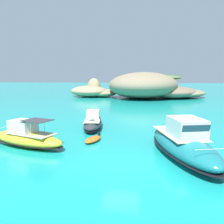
# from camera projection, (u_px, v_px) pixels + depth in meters

# --- Properties ---
(ground_plane) EXTENTS (400.00, 400.00, 0.00)m
(ground_plane) POSITION_uv_depth(u_px,v_px,m) (121.00, 167.00, 16.25)
(ground_plane) COLOR teal
(islet_large) EXTENTS (32.87, 27.90, 7.36)m
(islet_large) POSITION_uv_depth(u_px,v_px,m) (148.00, 87.00, 67.59)
(islet_large) COLOR #84755B
(islet_large) RESTS_ON ground
(islet_small) EXTENTS (18.08, 15.14, 5.58)m
(islet_small) POSITION_uv_depth(u_px,v_px,m) (93.00, 91.00, 71.36)
(islet_small) COLOR #9E8966
(islet_small) RESTS_ON ground
(motorboat_teal) EXTENTS (5.98, 11.09, 3.13)m
(motorboat_teal) POSITION_uv_depth(u_px,v_px,m) (183.00, 143.00, 18.40)
(motorboat_teal) COLOR #19727A
(motorboat_teal) RESTS_ON ground
(motorboat_charcoal) EXTENTS (3.18, 7.47, 2.14)m
(motorboat_charcoal) POSITION_uv_depth(u_px,v_px,m) (93.00, 122.00, 28.30)
(motorboat_charcoal) COLOR #2D2D33
(motorboat_charcoal) RESTS_ON ground
(motorboat_yellow) EXTENTS (8.34, 4.81, 2.51)m
(motorboat_yellow) POSITION_uv_depth(u_px,v_px,m) (26.00, 137.00, 21.03)
(motorboat_yellow) COLOR yellow
(motorboat_yellow) RESTS_ON ground
(dinghy_tender) EXTENTS (1.67, 2.87, 0.58)m
(dinghy_tender) POSITION_uv_depth(u_px,v_px,m) (93.00, 139.00, 22.57)
(dinghy_tender) COLOR orange
(dinghy_tender) RESTS_ON ground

